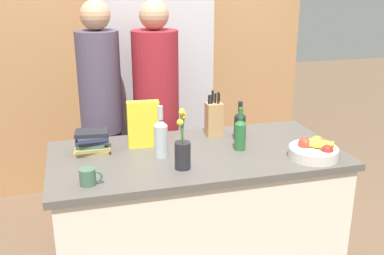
{
  "coord_description": "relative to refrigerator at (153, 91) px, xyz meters",
  "views": [
    {
      "loc": [
        -0.67,
        -2.35,
        1.85
      ],
      "look_at": [
        0.0,
        0.1,
        1.0
      ],
      "focal_mm": 42.0,
      "sensor_mm": 36.0,
      "label": 1
    }
  ],
  "objects": [
    {
      "name": "refrigerator",
      "position": [
        0.0,
        0.0,
        0.0
      ],
      "size": [
        0.86,
        0.63,
        1.91
      ],
      "color": "#B7B7BC",
      "rests_on": "ground_plane"
    },
    {
      "name": "bottle_vinegar",
      "position": [
        0.28,
        -1.28,
        0.03
      ],
      "size": [
        0.07,
        0.07,
        0.26
      ],
      "color": "#286633",
      "rests_on": "kitchen_island"
    },
    {
      "name": "bottle_wine",
      "position": [
        0.34,
        -1.11,
        0.03
      ],
      "size": [
        0.07,
        0.07,
        0.25
      ],
      "color": "black",
      "rests_on": "kitchen_island"
    },
    {
      "name": "flower_vase",
      "position": [
        -0.11,
        -1.47,
        0.04
      ],
      "size": [
        0.09,
        0.09,
        0.33
      ],
      "color": "#232328",
      "rests_on": "kitchen_island"
    },
    {
      "name": "cereal_box",
      "position": [
        -0.26,
        -1.08,
        0.07
      ],
      "size": [
        0.19,
        0.07,
        0.28
      ],
      "color": "yellow",
      "rests_on": "kitchen_island"
    },
    {
      "name": "person_at_sink",
      "position": [
        -0.47,
        -0.54,
        0.03
      ],
      "size": [
        0.29,
        0.29,
        1.72
      ],
      "rotation": [
        0.0,
        0.0,
        -0.42
      ],
      "color": "#383842",
      "rests_on": "ground_plane"
    },
    {
      "name": "person_in_blue",
      "position": [
        -0.09,
        -0.6,
        0.02
      ],
      "size": [
        0.32,
        0.32,
        1.72
      ],
      "rotation": [
        0.0,
        0.0,
        0.46
      ],
      "color": "#383842",
      "rests_on": "ground_plane"
    },
    {
      "name": "kitchen_island",
      "position": [
        0.02,
        -1.26,
        -0.51
      ],
      "size": [
        1.69,
        0.83,
        0.88
      ],
      "color": "silver",
      "rests_on": "ground_plane"
    },
    {
      "name": "book_stack",
      "position": [
        -0.57,
        -1.1,
        -0.0
      ],
      "size": [
        0.22,
        0.16,
        0.13
      ],
      "color": "#99844C",
      "rests_on": "kitchen_island"
    },
    {
      "name": "back_wall_wood",
      "position": [
        0.02,
        0.36,
        0.35
      ],
      "size": [
        2.89,
        0.12,
        2.6
      ],
      "color": "#AD7A4C",
      "rests_on": "ground_plane"
    },
    {
      "name": "bottle_oil",
      "position": [
        -0.19,
        -1.27,
        0.05
      ],
      "size": [
        0.08,
        0.08,
        0.3
      ],
      "color": "#B2BCC1",
      "rests_on": "kitchen_island"
    },
    {
      "name": "coffee_mug",
      "position": [
        -0.61,
        -1.54,
        -0.03
      ],
      "size": [
        0.11,
        0.08,
        0.08
      ],
      "color": "#42664C",
      "rests_on": "kitchen_island"
    },
    {
      "name": "knife_block",
      "position": [
        0.21,
        -1.0,
        0.04
      ],
      "size": [
        0.1,
        0.09,
        0.29
      ],
      "color": "tan",
      "rests_on": "kitchen_island"
    },
    {
      "name": "fruit_bowl",
      "position": [
        0.64,
        -1.51,
        -0.02
      ],
      "size": [
        0.28,
        0.28,
        0.11
      ],
      "color": "silver",
      "rests_on": "kitchen_island"
    }
  ]
}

